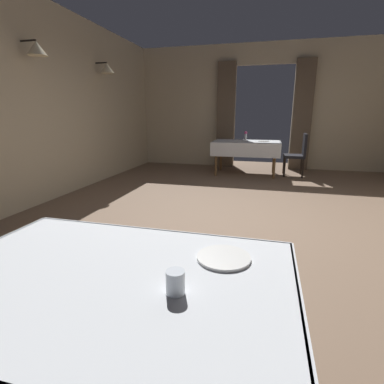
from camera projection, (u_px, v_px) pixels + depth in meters
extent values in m
plane|color=#7A604C|center=(248.00, 221.00, 3.75)|extent=(10.08, 10.08, 0.00)
cube|color=beige|center=(26.00, 102.00, 4.15)|extent=(0.12, 8.40, 3.00)
cylinder|color=black|center=(28.00, 41.00, 3.90)|extent=(0.24, 0.02, 0.02)
cone|color=beige|center=(37.00, 48.00, 3.90)|extent=(0.26, 0.26, 0.18)
cylinder|color=black|center=(101.00, 63.00, 5.58)|extent=(0.24, 0.02, 0.02)
cone|color=beige|center=(107.00, 68.00, 5.58)|extent=(0.26, 0.26, 0.18)
cube|color=beige|center=(188.00, 108.00, 7.77)|extent=(2.50, 0.12, 3.00)
cube|color=beige|center=(349.00, 107.00, 6.82)|extent=(2.50, 0.12, 3.00)
cube|color=beige|center=(267.00, 53.00, 6.97)|extent=(1.40, 0.12, 0.50)
cube|color=brown|center=(226.00, 116.00, 7.44)|extent=(0.44, 0.14, 2.59)
cube|color=brown|center=(302.00, 116.00, 6.99)|extent=(0.44, 0.14, 2.59)
cylinder|color=brown|center=(55.00, 291.00, 1.66)|extent=(0.06, 0.06, 0.71)
cylinder|color=brown|center=(262.00, 327.00, 1.39)|extent=(0.06, 0.06, 0.71)
cube|color=brown|center=(108.00, 281.00, 1.09)|extent=(1.31, 0.88, 0.03)
cube|color=white|center=(108.00, 276.00, 1.09)|extent=(1.37, 0.94, 0.01)
cube|color=white|center=(155.00, 249.00, 1.56)|extent=(1.37, 0.02, 0.23)
cube|color=white|center=(298.00, 335.00, 0.95)|extent=(0.02, 0.94, 0.23)
cylinder|color=brown|center=(216.00, 160.00, 6.47)|extent=(0.06, 0.06, 0.71)
cylinder|color=brown|center=(274.00, 162.00, 6.17)|extent=(0.06, 0.06, 0.71)
cylinder|color=brown|center=(221.00, 156.00, 7.12)|extent=(0.06, 0.06, 0.71)
cylinder|color=brown|center=(274.00, 158.00, 6.82)|extent=(0.06, 0.06, 0.71)
cube|color=brown|center=(247.00, 142.00, 6.55)|extent=(1.41, 0.85, 0.03)
cube|color=white|center=(247.00, 141.00, 6.54)|extent=(1.47, 0.91, 0.01)
cube|color=white|center=(245.00, 150.00, 6.15)|extent=(1.47, 0.02, 0.30)
cube|color=white|center=(248.00, 146.00, 7.01)|extent=(1.47, 0.02, 0.30)
cube|color=white|center=(214.00, 147.00, 6.76)|extent=(0.02, 0.91, 0.30)
cube|color=white|center=(280.00, 149.00, 6.40)|extent=(0.02, 0.91, 0.30)
cylinder|color=black|center=(9.00, 320.00, 1.65)|extent=(0.04, 0.04, 0.42)
cylinder|color=black|center=(285.00, 167.00, 6.40)|extent=(0.04, 0.04, 0.42)
cylinder|color=black|center=(284.00, 164.00, 6.75)|extent=(0.04, 0.04, 0.42)
cylinder|color=black|center=(303.00, 168.00, 6.31)|extent=(0.04, 0.04, 0.42)
cylinder|color=black|center=(301.00, 165.00, 6.66)|extent=(0.04, 0.04, 0.42)
cube|color=black|center=(294.00, 156.00, 6.47)|extent=(0.44, 0.44, 0.06)
cube|color=black|center=(305.00, 145.00, 6.36)|extent=(0.05, 0.42, 0.48)
cylinder|color=white|center=(224.00, 257.00, 1.21)|extent=(0.22, 0.22, 0.01)
cylinder|color=silver|center=(175.00, 282.00, 0.97)|extent=(0.06, 0.06, 0.08)
cylinder|color=silver|center=(246.00, 137.00, 6.79)|extent=(0.06, 0.06, 0.14)
sphere|color=#D84C8C|center=(246.00, 133.00, 6.76)|extent=(0.07, 0.07, 0.07)
cylinder|color=white|center=(264.00, 141.00, 6.49)|extent=(0.23, 0.23, 0.01)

